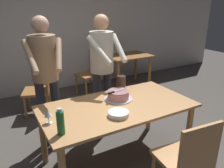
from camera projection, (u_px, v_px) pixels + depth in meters
The scene contains 15 objects.
ground_plane at pixel (117, 159), 2.80m from camera, with size 14.00×14.00×0.00m, color #4C4742.
back_wall at pixel (48, 28), 4.69m from camera, with size 10.00×0.12×2.70m, color beige.
main_dining_table at pixel (117, 113), 2.58m from camera, with size 1.74×0.92×0.75m.
cake_on_platter at pixel (118, 95), 2.68m from camera, with size 0.34×0.34×0.11m.
cake_knife at pixel (114, 92), 2.62m from camera, with size 0.27×0.08×0.02m.
plate_stack at pixel (119, 114), 2.29m from camera, with size 0.22×0.22×0.05m.
wine_glass_near at pixel (48, 114), 2.13m from camera, with size 0.08×0.08×0.14m.
water_bottle at pixel (61, 122), 1.95m from camera, with size 0.07×0.07×0.25m.
hurricane_lamp at pixel (121, 84), 2.91m from camera, with size 0.11×0.11×0.21m.
person_cutting_cake at pixel (102, 63), 3.06m from camera, with size 0.46×0.57×1.72m.
person_standing_beside at pixel (45, 70), 2.72m from camera, with size 0.46×0.57×1.72m.
chair_near_side at pixel (187, 158), 2.07m from camera, with size 0.48×0.48×0.90m.
background_table at pixel (128, 62), 5.11m from camera, with size 1.00×0.70×0.74m.
background_chair_0 at pixel (91, 71), 4.71m from camera, with size 0.52×0.52×0.90m.
background_chair_1 at pixel (41, 88), 3.80m from camera, with size 0.56×0.56×0.90m.
Camera 1 is at (-1.19, -1.98, 1.84)m, focal length 35.68 mm.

